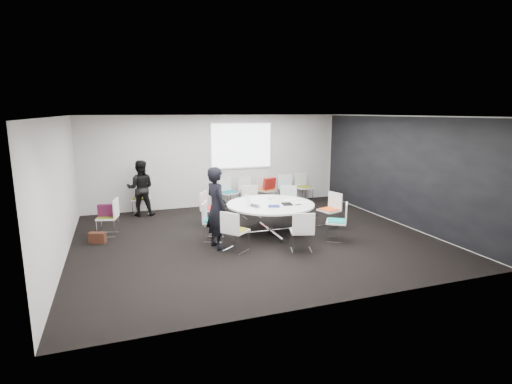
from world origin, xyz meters
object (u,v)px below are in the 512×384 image
object	(u,v)px
chair_ring_a	(329,217)
person_main	(217,208)
chair_back_c	(267,195)
brown_bag	(97,238)
chair_spare_left	(109,224)
person_back	(141,188)
chair_ring_h	(337,229)
conference_table	(270,212)
chair_back_e	(304,193)
cup	(270,198)
chair_ring_g	(302,239)
chair_ring_d	(211,215)
laptop	(256,205)
chair_ring_b	(288,209)
chair_ring_f	(235,239)
chair_ring_c	(252,208)
chair_person_back	(141,205)
maroon_bag	(107,210)
chair_back_b	(248,197)
chair_back_d	(286,194)
chair_ring_e	(213,229)
chair_back_a	(229,198)

from	to	relation	value
chair_ring_a	person_main	xyz separation A→B (m)	(-3.06, -0.56, 0.61)
chair_back_c	brown_bag	distance (m)	5.50
chair_spare_left	person_back	world-z (taller)	person_back
chair_ring_a	chair_ring_h	distance (m)	1.08
conference_table	chair_back_e	world-z (taller)	chair_back_e
cup	chair_ring_g	bearing A→B (deg)	-90.15
chair_ring_d	chair_ring_a	bearing A→B (deg)	101.98
person_back	laptop	size ratio (longest dim) A/B	4.44
brown_bag	chair_ring_b	bearing A→B (deg)	5.75
chair_ring_f	brown_bag	world-z (taller)	chair_ring_f
chair_ring_c	person_main	distance (m)	2.65
chair_person_back	maroon_bag	world-z (taller)	chair_person_back
chair_ring_h	chair_ring_d	bearing A→B (deg)	81.81
chair_ring_b	chair_back_e	world-z (taller)	same
chair_ring_g	brown_bag	distance (m)	4.56
person_main	person_back	xyz separation A→B (m)	(-1.36, 3.38, -0.10)
chair_ring_b	person_back	xyz separation A→B (m)	(-3.79, 1.69, 0.51)
chair_ring_b	chair_back_b	size ratio (longest dim) A/B	1.00
person_main	brown_bag	world-z (taller)	person_main
person_back	chair_ring_a	bearing A→B (deg)	158.05
chair_spare_left	maroon_bag	world-z (taller)	chair_spare_left
chair_person_back	maroon_bag	distance (m)	2.08
chair_back_e	laptop	distance (m)	4.13
conference_table	maroon_bag	world-z (taller)	maroon_bag
chair_back_d	chair_person_back	size ratio (longest dim) A/B	1.00
chair_back_e	cup	size ratio (longest dim) A/B	9.78
conference_table	cup	distance (m)	0.49
chair_ring_b	person_back	world-z (taller)	person_back
conference_table	chair_person_back	xyz separation A→B (m)	(-2.83, 2.93, -0.25)
chair_ring_e	person_back	bearing A→B (deg)	-130.88
chair_back_b	chair_ring_a	bearing A→B (deg)	99.80
chair_ring_d	chair_ring_h	bearing A→B (deg)	82.53
chair_ring_c	chair_back_c	world-z (taller)	same
conference_table	brown_bag	bearing A→B (deg)	171.52
chair_ring_d	brown_bag	size ratio (longest dim) A/B	2.44
chair_back_d	chair_ring_d	bearing A→B (deg)	42.11
chair_ring_b	chair_back_a	world-z (taller)	same
conference_table	laptop	world-z (taller)	laptop
chair_ring_b	chair_back_c	bearing A→B (deg)	-69.54
chair_ring_h	chair_back_b	bearing A→B (deg)	44.94
conference_table	chair_ring_d	xyz separation A→B (m)	(-1.21, 1.09, -0.25)
chair_person_back	chair_spare_left	bearing A→B (deg)	80.86
chair_ring_e	chair_back_e	world-z (taller)	same
person_main	chair_back_a	bearing A→B (deg)	-33.06
chair_back_d	chair_spare_left	distance (m)	5.70
chair_ring_a	chair_ring_e	xyz separation A→B (m)	(-3.02, -0.05, 0.00)
chair_ring_a	person_back	size ratio (longest dim) A/B	0.56
person_main	chair_spare_left	bearing A→B (deg)	39.10
chair_ring_f	conference_table	bearing A→B (deg)	90.57
chair_ring_f	chair_spare_left	bearing A→B (deg)	-168.09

